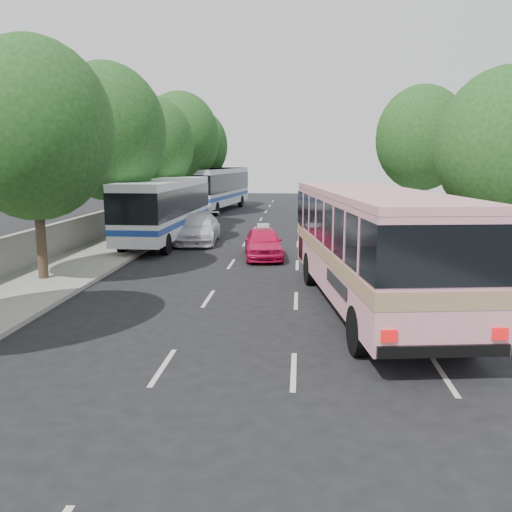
# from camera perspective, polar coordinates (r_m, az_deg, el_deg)

# --- Properties ---
(ground) EXTENTS (120.00, 120.00, 0.00)m
(ground) POSITION_cam_1_polar(r_m,az_deg,el_deg) (14.00, -0.06, -8.83)
(ground) COLOR black
(ground) RESTS_ON ground
(sidewalk_left) EXTENTS (4.00, 90.00, 0.15)m
(sidewalk_left) POSITION_cam_1_polar(r_m,az_deg,el_deg) (34.84, -11.36, 2.59)
(sidewalk_left) COLOR #9E998E
(sidewalk_left) RESTS_ON ground
(sidewalk_right) EXTENTS (4.00, 90.00, 0.12)m
(sidewalk_right) POSITION_cam_1_polar(r_m,az_deg,el_deg) (34.30, 17.11, 2.20)
(sidewalk_right) COLOR #9E998E
(sidewalk_right) RESTS_ON ground
(low_wall) EXTENTS (0.30, 90.00, 1.50)m
(low_wall) POSITION_cam_1_polar(r_m,az_deg,el_deg) (35.28, -14.23, 3.92)
(low_wall) COLOR #9E998E
(low_wall) RESTS_ON sidewalk_left
(tree_left_b) EXTENTS (5.70, 5.70, 8.88)m
(tree_left_b) POSITION_cam_1_polar(r_m,az_deg,el_deg) (21.40, -22.32, 12.81)
(tree_left_b) COLOR #38281E
(tree_left_b) RESTS_ON ground
(tree_left_c) EXTENTS (6.00, 6.00, 9.35)m
(tree_left_c) POSITION_cam_1_polar(r_m,az_deg,el_deg) (28.86, -15.41, 12.94)
(tree_left_c) COLOR #38281E
(tree_left_c) RESTS_ON ground
(tree_left_d) EXTENTS (5.52, 5.52, 8.60)m
(tree_left_d) POSITION_cam_1_polar(r_m,az_deg,el_deg) (36.44, -10.86, 11.70)
(tree_left_d) COLOR #38281E
(tree_left_d) RESTS_ON ground
(tree_left_e) EXTENTS (6.30, 6.30, 9.82)m
(tree_left_e) POSITION_cam_1_polar(r_m,az_deg,el_deg) (44.21, -7.95, 12.52)
(tree_left_e) COLOR #38281E
(tree_left_e) RESTS_ON ground
(tree_left_f) EXTENTS (5.88, 5.88, 9.16)m
(tree_left_f) POSITION_cam_1_polar(r_m,az_deg,el_deg) (52.07, -6.21, 11.72)
(tree_left_f) COLOR #38281E
(tree_left_f) RESTS_ON ground
(tree_right_near) EXTENTS (5.10, 5.10, 7.95)m
(tree_right_near) POSITION_cam_1_polar(r_m,az_deg,el_deg) (22.49, 25.13, 10.88)
(tree_right_near) COLOR #38281E
(tree_right_near) RESTS_ON ground
(tree_right_far) EXTENTS (6.00, 6.00, 9.35)m
(tree_right_far) POSITION_cam_1_polar(r_m,az_deg,el_deg) (38.01, 17.19, 12.10)
(tree_right_far) COLOR #38281E
(tree_right_far) RESTS_ON ground
(pink_bus) EXTENTS (4.45, 11.73, 3.65)m
(pink_bus) POSITION_cam_1_polar(r_m,az_deg,el_deg) (16.65, 12.00, 2.06)
(pink_bus) COLOR pink
(pink_bus) RESTS_ON ground
(pink_taxi) EXTENTS (2.18, 4.38, 1.43)m
(pink_taxi) POSITION_cam_1_polar(r_m,az_deg,el_deg) (25.18, 0.75, 1.40)
(pink_taxi) COLOR #E31350
(pink_taxi) RESTS_ON ground
(white_pickup) EXTENTS (2.44, 5.45, 1.55)m
(white_pickup) POSITION_cam_1_polar(r_m,az_deg,el_deg) (30.02, -6.11, 2.88)
(white_pickup) COLOR silver
(white_pickup) RESTS_ON ground
(tour_coach_front) EXTENTS (2.80, 11.55, 3.44)m
(tour_coach_front) POSITION_cam_1_polar(r_m,az_deg,el_deg) (30.38, -9.47, 5.34)
(tour_coach_front) COLOR silver
(tour_coach_front) RESTS_ON ground
(tour_coach_rear) EXTENTS (4.37, 12.71, 3.73)m
(tour_coach_rear) POSITION_cam_1_polar(r_m,az_deg,el_deg) (48.54, -4.13, 7.43)
(tour_coach_rear) COLOR silver
(tour_coach_rear) RESTS_ON ground
(taxi_roof_sign) EXTENTS (0.57, 0.24, 0.18)m
(taxi_roof_sign) POSITION_cam_1_polar(r_m,az_deg,el_deg) (25.07, 0.76, 3.23)
(taxi_roof_sign) COLOR silver
(taxi_roof_sign) RESTS_ON pink_taxi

